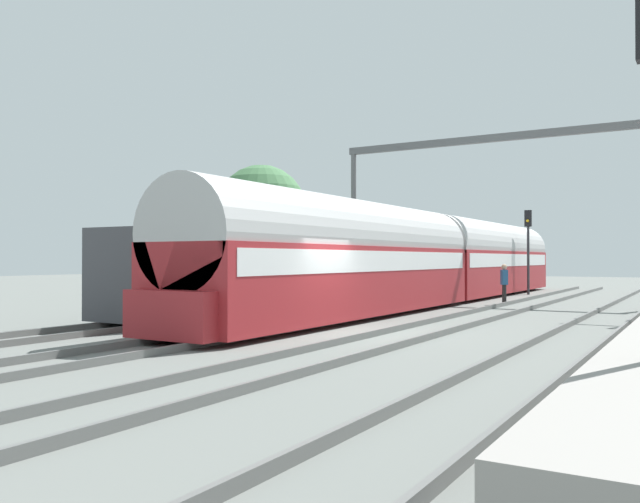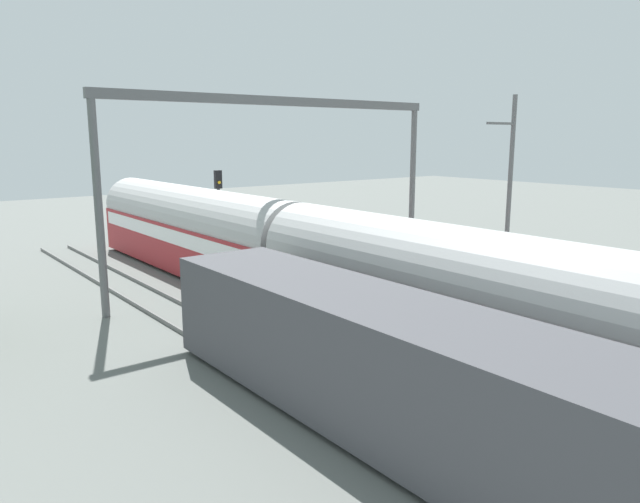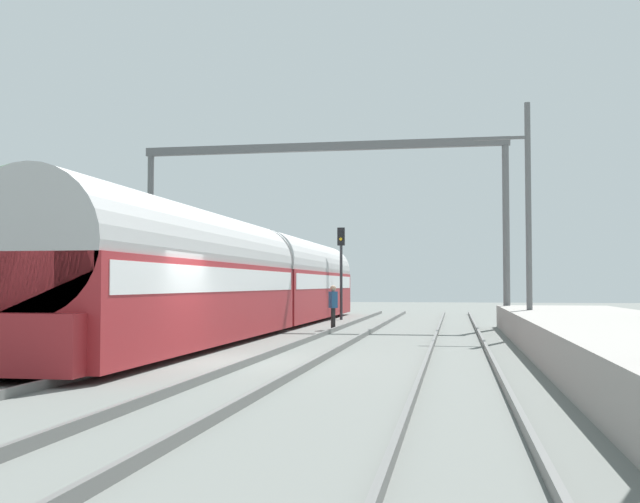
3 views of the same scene
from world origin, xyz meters
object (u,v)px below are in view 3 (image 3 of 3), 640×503
at_px(passenger_train, 256,279).
at_px(freight_car, 59,294).
at_px(catenary_gantry, 321,189).
at_px(person_crossing, 333,303).
at_px(railway_signal_far, 341,260).

xyz_separation_m(passenger_train, freight_car, (-3.81, -7.99, -0.50)).
bearing_deg(catenary_gantry, freight_car, -116.41).
height_order(person_crossing, railway_signal_far, railway_signal_far).
height_order(freight_car, catenary_gantry, catenary_gantry).
bearing_deg(railway_signal_far, passenger_train, -101.57).
relative_size(passenger_train, catenary_gantry, 2.07).
distance_m(passenger_train, railway_signal_far, 9.61).
distance_m(railway_signal_far, catenary_gantry, 6.51).
relative_size(passenger_train, freight_car, 2.53).
xyz_separation_m(passenger_train, catenary_gantry, (1.91, 3.53, 3.89)).
bearing_deg(railway_signal_far, person_crossing, -83.69).
distance_m(person_crossing, catenary_gantry, 5.59).
bearing_deg(person_crossing, passenger_train, -101.18).
height_order(freight_car, railway_signal_far, railway_signal_far).
bearing_deg(passenger_train, person_crossing, 17.27).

